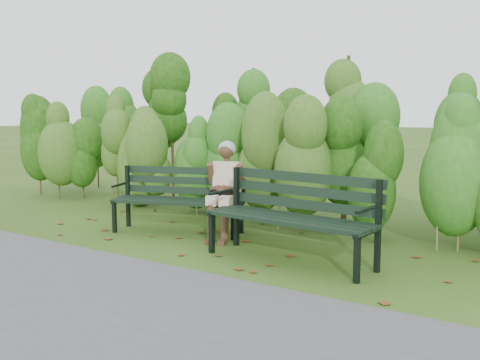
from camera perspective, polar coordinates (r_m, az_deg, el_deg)
The scene contains 7 objects.
ground at distance 6.54m, azimuth -1.72°, elevation -6.86°, with size 80.00×80.00×0.00m, color #304C15.
footpath at distance 4.99m, azimuth -16.89°, elevation -11.71°, with size 60.00×2.50×0.01m, color #474749.
hedge_band at distance 7.93m, azimuth 6.11°, elevation 4.82°, with size 11.04×1.67×2.42m.
leaf_litter at distance 6.31m, azimuth 0.40°, elevation -7.37°, with size 6.02×2.26×0.01m.
bench_left at distance 7.32m, azimuth -6.12°, elevation -1.44°, with size 1.75×1.05×0.83m.
bench_right at distance 5.93m, azimuth 5.59°, elevation -3.01°, with size 1.89×0.74×0.92m.
seated_woman at distance 6.92m, azimuth -1.58°, elevation -0.35°, with size 0.53×0.74×1.20m.
Camera 1 is at (3.69, -5.15, 1.61)m, focal length 42.00 mm.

